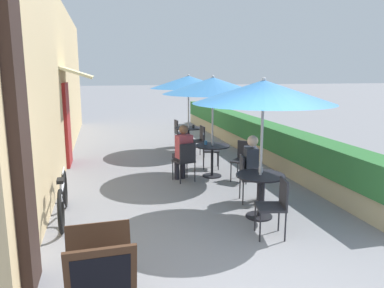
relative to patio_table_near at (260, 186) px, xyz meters
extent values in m
plane|color=gray|center=(-0.95, -1.88, -0.53)|extent=(120.00, 120.00, 0.00)
cube|color=#D6B784|center=(-3.50, 5.18, 1.57)|extent=(0.24, 14.11, 4.20)
cube|color=black|center=(-3.32, -1.28, 1.57)|extent=(0.12, 0.56, 4.20)
cube|color=maroon|center=(-3.34, 4.47, 0.52)|extent=(0.08, 0.96, 2.10)
cube|color=beige|center=(-3.03, 4.47, 1.82)|extent=(0.78, 1.80, 0.30)
cube|color=tan|center=(1.80, 5.08, -0.31)|extent=(0.44, 13.11, 0.45)
cube|color=#2D6B33|center=(1.80, 5.08, 0.20)|extent=(0.60, 12.45, 0.56)
cylinder|color=black|center=(0.00, 0.00, -0.52)|extent=(0.44, 0.44, 0.02)
cylinder|color=black|center=(0.00, 0.00, -0.17)|extent=(0.06, 0.06, 0.71)
cylinder|color=black|center=(0.00, 0.00, 0.18)|extent=(0.80, 0.80, 0.02)
cylinder|color=#B7B7BC|center=(0.00, 0.00, 0.57)|extent=(0.04, 0.04, 2.20)
cone|color=#387ABC|center=(0.00, 0.00, 1.54)|extent=(2.24, 2.24, 0.36)
sphere|color=#B7B7BC|center=(0.00, 0.00, 1.73)|extent=(0.07, 0.07, 0.07)
cube|color=#232328|center=(-0.15, -0.72, -0.08)|extent=(0.47, 0.47, 0.04)
cube|color=#232328|center=(0.03, -0.76, 0.13)|extent=(0.11, 0.38, 0.42)
cylinder|color=#232328|center=(-0.29, -0.51, -0.31)|extent=(0.02, 0.02, 0.45)
cylinder|color=#232328|center=(-0.36, -0.86, -0.31)|extent=(0.02, 0.02, 0.45)
cylinder|color=#232328|center=(0.06, -0.58, -0.31)|extent=(0.02, 0.02, 0.45)
cylinder|color=#232328|center=(-0.01, -0.94, -0.31)|extent=(0.02, 0.02, 0.45)
cube|color=#232328|center=(0.15, 0.72, -0.08)|extent=(0.47, 0.47, 0.04)
cube|color=#232328|center=(-0.03, 0.76, 0.13)|extent=(0.11, 0.38, 0.42)
cylinder|color=#232328|center=(0.29, 0.51, -0.31)|extent=(0.02, 0.02, 0.45)
cylinder|color=#232328|center=(0.36, 0.86, -0.31)|extent=(0.02, 0.02, 0.45)
cylinder|color=#232328|center=(-0.06, 0.58, -0.31)|extent=(0.02, 0.02, 0.45)
cylinder|color=#232328|center=(0.01, 0.94, -0.31)|extent=(0.02, 0.02, 0.45)
cylinder|color=#23232D|center=(0.31, 0.61, -0.30)|extent=(0.11, 0.11, 0.47)
cylinder|color=#23232D|center=(0.34, 0.76, -0.30)|extent=(0.11, 0.11, 0.47)
cube|color=#23232D|center=(0.24, 0.70, 0.00)|extent=(0.41, 0.37, 0.12)
cube|color=#282D38|center=(0.13, 0.73, 0.25)|extent=(0.29, 0.38, 0.50)
sphere|color=beige|center=(0.15, 0.72, 0.62)|extent=(0.20, 0.20, 0.20)
cylinder|color=white|center=(0.07, 0.14, 0.24)|extent=(0.07, 0.07, 0.09)
cylinder|color=black|center=(-0.06, 2.53, -0.52)|extent=(0.44, 0.44, 0.02)
cylinder|color=black|center=(-0.06, 2.53, -0.17)|extent=(0.06, 0.06, 0.71)
cylinder|color=black|center=(-0.06, 2.53, 0.18)|extent=(0.80, 0.80, 0.02)
cylinder|color=#B7B7BC|center=(-0.06, 2.53, 0.57)|extent=(0.04, 0.04, 2.20)
cone|color=#387ABC|center=(-0.06, 2.53, 1.54)|extent=(2.24, 2.24, 0.36)
sphere|color=#B7B7BC|center=(-0.06, 2.53, 1.73)|extent=(0.07, 0.07, 0.07)
cube|color=#232328|center=(-0.77, 2.33, -0.08)|extent=(0.49, 0.49, 0.04)
cube|color=#232328|center=(-0.72, 2.15, 0.13)|extent=(0.37, 0.13, 0.42)
cylinder|color=#232328|center=(-0.65, 2.55, -0.31)|extent=(0.02, 0.02, 0.45)
cylinder|color=#232328|center=(-1.00, 2.45, -0.31)|extent=(0.02, 0.02, 0.45)
cylinder|color=#232328|center=(-0.55, 2.21, -0.31)|extent=(0.02, 0.02, 0.45)
cylinder|color=#232328|center=(-0.90, 2.11, -0.31)|extent=(0.02, 0.02, 0.45)
cylinder|color=#23232D|center=(-0.75, 2.52, -0.30)|extent=(0.11, 0.11, 0.47)
cylinder|color=#23232D|center=(-0.90, 2.48, -0.30)|extent=(0.11, 0.11, 0.47)
cube|color=#23232D|center=(-0.80, 2.42, 0.00)|extent=(0.39, 0.43, 0.12)
cube|color=#AD424C|center=(-0.77, 2.31, 0.25)|extent=(0.39, 0.30, 0.50)
sphere|color=brown|center=(-0.77, 2.33, 0.62)|extent=(0.20, 0.20, 0.20)
cube|color=#232328|center=(0.47, 2.02, -0.08)|extent=(0.57, 0.57, 0.04)
cube|color=#232328|center=(0.60, 2.15, 0.13)|extent=(0.29, 0.29, 0.42)
cylinder|color=#232328|center=(0.21, 2.01, -0.31)|extent=(0.02, 0.02, 0.45)
cylinder|color=#232328|center=(0.47, 1.76, -0.31)|extent=(0.02, 0.02, 0.45)
cylinder|color=#232328|center=(0.46, 2.27, -0.31)|extent=(0.02, 0.02, 0.45)
cylinder|color=#232328|center=(0.72, 2.02, -0.31)|extent=(0.02, 0.02, 0.45)
cube|color=#232328|center=(0.12, 3.25, -0.08)|extent=(0.49, 0.49, 0.04)
cube|color=#232328|center=(-0.06, 3.29, 0.13)|extent=(0.12, 0.38, 0.42)
cylinder|color=#232328|center=(0.25, 3.03, -0.31)|extent=(0.02, 0.02, 0.45)
cylinder|color=#232328|center=(0.33, 3.38, -0.31)|extent=(0.02, 0.02, 0.45)
cylinder|color=#232328|center=(-0.10, 3.12, -0.31)|extent=(0.02, 0.02, 0.45)
cylinder|color=#232328|center=(-0.01, 3.47, -0.31)|extent=(0.02, 0.02, 0.45)
cylinder|color=teal|center=(-0.18, 2.66, 0.24)|extent=(0.07, 0.07, 0.09)
cylinder|color=black|center=(0.02, 5.29, -0.52)|extent=(0.44, 0.44, 0.02)
cylinder|color=black|center=(0.02, 5.29, -0.17)|extent=(0.06, 0.06, 0.71)
cylinder|color=black|center=(0.02, 5.29, 0.18)|extent=(0.80, 0.80, 0.02)
cylinder|color=#B7B7BC|center=(0.02, 5.29, 0.57)|extent=(0.04, 0.04, 2.20)
cone|color=#387ABC|center=(0.02, 5.29, 1.54)|extent=(2.24, 2.24, 0.36)
sphere|color=#B7B7BC|center=(0.02, 5.29, 1.73)|extent=(0.07, 0.07, 0.07)
cube|color=#232328|center=(-0.03, 6.02, -0.08)|extent=(0.42, 0.42, 0.04)
cube|color=#232328|center=(-0.21, 6.01, 0.13)|extent=(0.05, 0.38, 0.42)
cylinder|color=#232328|center=(0.16, 5.86, -0.31)|extent=(0.02, 0.02, 0.45)
cylinder|color=#232328|center=(0.14, 6.21, -0.31)|extent=(0.02, 0.02, 0.45)
cylinder|color=#232328|center=(-0.19, 5.83, -0.31)|extent=(0.02, 0.02, 0.45)
cylinder|color=#232328|center=(-0.22, 6.19, -0.31)|extent=(0.02, 0.02, 0.45)
cube|color=#232328|center=(0.07, 4.55, -0.08)|extent=(0.42, 0.42, 0.04)
cube|color=#232328|center=(0.25, 4.56, 0.13)|extent=(0.05, 0.38, 0.42)
cylinder|color=#232328|center=(-0.12, 4.72, -0.31)|extent=(0.02, 0.02, 0.45)
cylinder|color=#232328|center=(-0.10, 4.36, -0.31)|extent=(0.02, 0.02, 0.45)
cylinder|color=#232328|center=(0.24, 4.74, -0.31)|extent=(0.02, 0.02, 0.45)
cylinder|color=#232328|center=(0.26, 4.38, -0.31)|extent=(0.02, 0.02, 0.45)
cylinder|color=#232328|center=(0.15, 5.22, 0.24)|extent=(0.07, 0.07, 0.09)
torus|color=black|center=(-3.17, 1.23, -0.20)|extent=(0.09, 0.67, 0.67)
torus|color=black|center=(-3.13, 0.12, -0.20)|extent=(0.09, 0.67, 0.67)
cylinder|color=silver|center=(-3.15, 0.68, -0.01)|extent=(0.08, 0.87, 0.04)
cylinder|color=silver|center=(-3.14, 0.48, -0.18)|extent=(0.07, 0.63, 0.42)
cylinder|color=silver|center=(-3.14, 0.37, 0.09)|extent=(0.04, 0.04, 0.24)
cube|color=black|center=(-3.14, 0.37, 0.21)|extent=(0.11, 0.22, 0.05)
cylinder|color=silver|center=(-3.17, 1.19, 0.15)|extent=(0.05, 0.46, 0.03)
cube|color=#422819|center=(-2.56, -1.82, -0.10)|extent=(0.66, 0.26, 0.86)
cube|color=black|center=(-2.56, -1.80, -0.08)|extent=(0.54, 0.18, 0.65)
cube|color=#422819|center=(-2.54, -2.22, -0.10)|extent=(0.66, 0.26, 0.86)
cube|color=black|center=(-2.54, -2.24, -0.08)|extent=(0.54, 0.18, 0.65)
camera|label=1|loc=(-2.47, -5.46, 1.86)|focal=35.00mm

